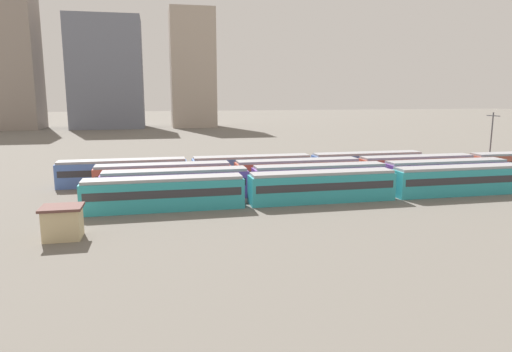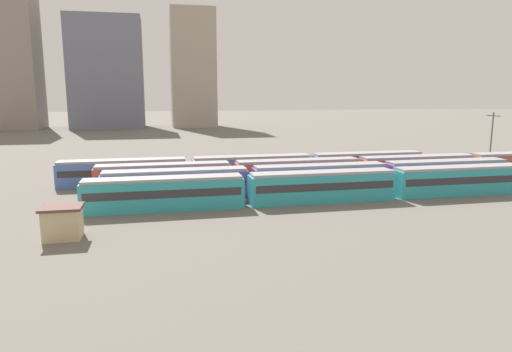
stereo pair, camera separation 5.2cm
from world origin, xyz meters
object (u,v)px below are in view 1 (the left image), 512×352
train_track_1 (320,178)px  train_track_2 (359,170)px  catenary_pole_1 (491,137)px  signal_hut (63,222)px  train_track_3 (252,168)px

train_track_1 → train_track_2: (8.03, 5.20, 0.00)m
catenary_pole_1 → signal_hut: size_ratio=2.71×
train_track_1 → train_track_2: same height
train_track_2 → train_track_1: bearing=-147.1°
train_track_3 → signal_hut: bearing=-132.8°
train_track_2 → signal_hut: size_ratio=20.75×
train_track_1 → train_track_3: 12.55m
train_track_1 → signal_hut: (-29.64, -14.02, -0.35)m
train_track_1 → train_track_3: same height
train_track_2 → signal_hut: train_track_2 is taller
train_track_1 → train_track_2: size_ratio=0.75×
signal_hut → train_track_1: bearing=25.3°
signal_hut → train_track_2: bearing=27.0°
catenary_pole_1 → train_track_1: bearing=-159.9°
train_track_2 → signal_hut: 42.29m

